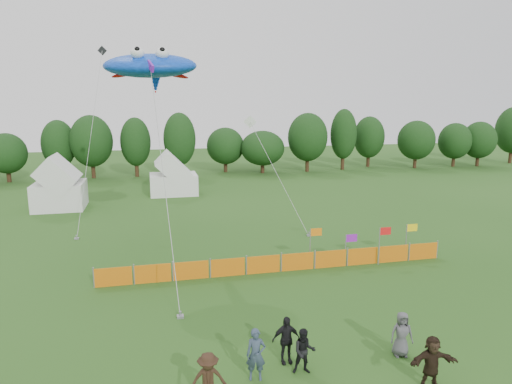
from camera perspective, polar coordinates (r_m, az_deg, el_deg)
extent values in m
plane|color=#234C16|center=(17.95, 4.69, -20.31)|extent=(160.00, 160.00, 0.00)
cylinder|color=#382314|center=(61.84, -28.52, 1.97)|extent=(0.50, 0.50, 1.91)
ellipsoid|color=black|center=(61.55, -28.73, 4.26)|extent=(4.61, 4.61, 4.30)
cylinder|color=#382314|center=(62.25, -23.24, 2.69)|extent=(0.50, 0.50, 2.38)
ellipsoid|color=black|center=(61.92, -23.46, 5.53)|extent=(4.09, 4.09, 5.35)
cylinder|color=#382314|center=(60.85, -19.68, 2.86)|extent=(0.50, 0.50, 2.57)
ellipsoid|color=black|center=(60.50, -19.89, 6.01)|extent=(5.20, 5.20, 5.79)
cylinder|color=#382314|center=(60.42, -14.68, 3.04)|extent=(0.50, 0.50, 2.46)
ellipsoid|color=black|center=(60.08, -14.83, 6.08)|extent=(3.78, 3.78, 5.55)
cylinder|color=#382314|center=(59.13, -9.42, 3.18)|extent=(0.50, 0.50, 2.66)
ellipsoid|color=black|center=(58.76, -9.53, 6.55)|extent=(4.05, 4.05, 5.99)
cylinder|color=#382314|center=(62.46, -3.82, 3.41)|extent=(0.50, 0.50, 1.98)
ellipsoid|color=black|center=(62.16, -3.86, 5.77)|extent=(5.06, 5.06, 4.46)
cylinder|color=#382314|center=(61.51, 0.82, 3.26)|extent=(0.50, 0.50, 1.86)
ellipsoid|color=black|center=(61.22, 0.82, 5.51)|extent=(5.86, 5.86, 4.18)
cylinder|color=#382314|center=(63.09, 6.42, 3.74)|extent=(0.50, 0.50, 2.62)
ellipsoid|color=black|center=(62.75, 6.48, 6.83)|extent=(5.41, 5.41, 5.89)
cylinder|color=#382314|center=(65.69, 10.77, 3.97)|extent=(0.50, 0.50, 2.78)
ellipsoid|color=black|center=(65.35, 10.89, 7.13)|extent=(3.67, 3.67, 6.26)
cylinder|color=#382314|center=(69.50, 13.83, 4.08)|extent=(0.50, 0.50, 2.42)
ellipsoid|color=black|center=(69.20, 13.95, 6.67)|extent=(4.46, 4.46, 5.44)
cylinder|color=#382314|center=(70.13, 19.25, 3.77)|extent=(0.50, 0.50, 2.24)
ellipsoid|color=black|center=(69.85, 19.40, 6.14)|extent=(5.26, 5.26, 5.03)
cylinder|color=#382314|center=(73.77, 23.45, 3.75)|extent=(0.50, 0.50, 2.10)
ellipsoid|color=black|center=(73.52, 23.61, 5.87)|extent=(4.74, 4.74, 4.73)
cylinder|color=#382314|center=(75.71, 25.95, 3.74)|extent=(0.50, 0.50, 2.16)
ellipsoid|color=black|center=(75.45, 26.13, 5.86)|extent=(4.88, 4.88, 4.87)
cylinder|color=#382314|center=(81.92, 29.21, 4.17)|extent=(0.50, 0.50, 2.85)
cube|color=silver|center=(44.45, -23.31, -0.40)|extent=(4.25, 4.25, 2.34)
cube|color=white|center=(47.96, -10.26, 0.98)|extent=(4.75, 3.80, 2.09)
cube|color=#CA640B|center=(25.06, -17.43, -10.09)|extent=(1.90, 0.06, 1.00)
cube|color=#CA640B|center=(24.97, -12.78, -9.92)|extent=(1.90, 0.06, 1.00)
cube|color=#CA640B|center=(25.04, -8.14, -9.68)|extent=(1.90, 0.06, 1.00)
cube|color=#CA640B|center=(25.27, -3.56, -9.39)|extent=(1.90, 0.06, 1.00)
cube|color=#CA640B|center=(25.66, 0.90, -9.05)|extent=(1.90, 0.06, 1.00)
cube|color=#CA640B|center=(26.19, 5.20, -8.67)|extent=(1.90, 0.06, 1.00)
cube|color=#CA640B|center=(26.86, 9.29, -8.26)|extent=(1.90, 0.06, 1.00)
cube|color=#CA640B|center=(27.67, 13.16, -7.83)|extent=(1.90, 0.06, 1.00)
cube|color=#CA640B|center=(28.58, 16.78, -7.40)|extent=(1.90, 0.06, 1.00)
cube|color=#CA640B|center=(29.61, 20.17, -6.97)|extent=(1.90, 0.06, 1.00)
cylinder|color=gray|center=(26.75, 6.77, -6.88)|extent=(0.06, 0.06, 2.23)
cube|color=orange|center=(26.60, 7.52, -4.99)|extent=(0.70, 0.02, 0.45)
cylinder|color=gray|center=(27.11, 11.11, -7.16)|extent=(0.06, 0.06, 1.88)
cube|color=purple|center=(27.04, 11.85, -5.66)|extent=(0.70, 0.02, 0.45)
cylinder|color=gray|center=(27.71, 15.13, -6.56)|extent=(0.06, 0.06, 2.23)
cube|color=red|center=(27.63, 15.87, -4.72)|extent=(0.70, 0.02, 0.45)
cylinder|color=gray|center=(29.05, 18.23, -5.96)|extent=(0.06, 0.06, 2.19)
cube|color=yellow|center=(28.99, 18.93, -4.24)|extent=(0.70, 0.02, 0.45)
imported|color=#2F3C4E|center=(16.47, -0.01, -19.66)|extent=(0.75, 0.57, 1.84)
imported|color=black|center=(16.92, 6.05, -19.20)|extent=(0.90, 0.77, 1.64)
imported|color=#301E13|center=(15.30, -5.98, -22.39)|extent=(1.20, 0.71, 1.83)
imported|color=black|center=(17.41, 3.77, -17.95)|extent=(1.05, 0.45, 1.79)
imported|color=#4B4A4F|center=(18.62, 17.74, -16.57)|extent=(0.94, 0.72, 1.72)
imported|color=black|center=(17.15, 21.12, -19.19)|extent=(1.71, 0.66, 1.80)
ellipsoid|color=blue|center=(27.07, -13.09, 15.13)|extent=(5.85, 4.88, 1.81)
sphere|color=white|center=(26.00, -14.61, 16.48)|extent=(0.73, 0.73, 0.73)
sphere|color=white|center=(26.01, -11.64, 16.60)|extent=(0.73, 0.73, 0.73)
ellipsoid|color=red|center=(27.23, -16.04, 13.96)|extent=(1.52, 0.66, 0.24)
ellipsoid|color=red|center=(27.26, -10.05, 14.21)|extent=(1.52, 0.66, 0.24)
cube|color=purple|center=(25.07, -13.04, 15.08)|extent=(0.37, 0.96, 0.70)
cylinder|color=#A5A5A5|center=(22.47, -11.39, 1.13)|extent=(0.78, 6.33, 11.08)
cube|color=gray|center=(21.16, -9.44, -15.10)|extent=(0.30, 0.30, 0.10)
cube|color=white|center=(38.59, -0.75, 8.76)|extent=(1.10, 0.31, 1.10)
cylinder|color=#A5A5A5|center=(35.36, 2.66, 2.21)|extent=(2.51, 8.13, 7.78)
cube|color=gray|center=(32.81, 6.64, -5.42)|extent=(0.30, 0.30, 0.10)
cube|color=black|center=(40.28, -18.67, 16.41)|extent=(0.76, 0.22, 0.76)
cylinder|color=#A5A5A5|center=(36.58, -19.99, 6.35)|extent=(1.90, 7.44, 13.46)
cube|color=gray|center=(34.23, -21.50, -5.43)|extent=(0.30, 0.30, 0.10)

